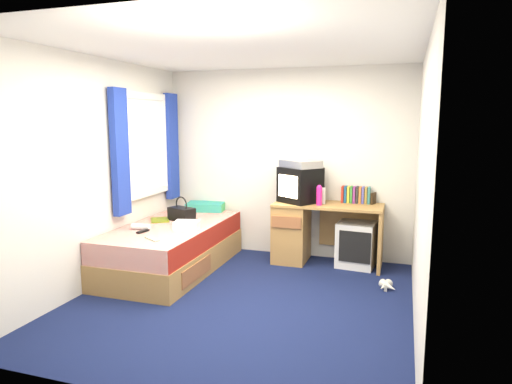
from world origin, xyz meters
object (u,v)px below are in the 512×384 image
(water_bottle, at_px, (141,227))
(colour_swatch_fan, at_px, (152,239))
(handbag, at_px, (182,213))
(magazine, at_px, (160,220))
(bed, at_px, (173,247))
(picture_frame, at_px, (373,198))
(desk, at_px, (306,230))
(crt_tv, at_px, (300,185))
(towel, at_px, (187,225))
(remote_control, at_px, (143,231))
(storage_cube, at_px, (357,244))
(white_heels, at_px, (387,286))
(pink_water_bottle, at_px, (319,196))
(aerosol_can, at_px, (323,196))
(pillow, at_px, (206,207))
(vcr, at_px, (301,164))

(water_bottle, xyz_separation_m, colour_swatch_fan, (0.34, -0.34, -0.03))
(handbag, xyz_separation_m, magazine, (-0.25, -0.08, -0.08))
(bed, bearing_deg, picture_frame, 22.67)
(desk, xyz_separation_m, crt_tv, (-0.08, 0.00, 0.56))
(towel, bearing_deg, remote_control, -143.79)
(bed, distance_m, crt_tv, 1.71)
(storage_cube, relative_size, white_heels, 2.28)
(towel, relative_size, remote_control, 1.69)
(desk, bearing_deg, picture_frame, 10.15)
(colour_swatch_fan, bearing_deg, pink_water_bottle, 41.60)
(water_bottle, distance_m, colour_swatch_fan, 0.48)
(water_bottle, bearing_deg, remote_control, -48.77)
(aerosol_can, distance_m, remote_control, 2.15)
(pink_water_bottle, bearing_deg, crt_tv, 153.74)
(storage_cube, distance_m, magazine, 2.41)
(picture_frame, xyz_separation_m, water_bottle, (-2.44, -1.25, -0.24))
(pillow, distance_m, crt_tv, 1.38)
(bed, bearing_deg, remote_control, -106.51)
(pink_water_bottle, relative_size, magazine, 0.77)
(handbag, xyz_separation_m, towel, (0.26, -0.38, -0.04))
(desk, bearing_deg, towel, -141.52)
(aerosol_can, relative_size, white_heels, 0.85)
(pink_water_bottle, distance_m, white_heels, 1.30)
(handbag, distance_m, water_bottle, 0.61)
(pillow, bearing_deg, remote_control, -96.39)
(storage_cube, height_order, remote_control, remote_control)
(magazine, bearing_deg, vcr, 21.63)
(handbag, bearing_deg, towel, -34.86)
(desk, bearing_deg, crt_tv, 179.98)
(towel, height_order, remote_control, towel)
(storage_cube, distance_m, handbag, 2.16)
(handbag, height_order, magazine, handbag)
(bed, distance_m, picture_frame, 2.47)
(aerosol_can, bearing_deg, desk, 173.80)
(bed, xyz_separation_m, pillow, (0.02, 0.91, 0.33))
(white_heels, bearing_deg, water_bottle, -171.22)
(pillow, xyz_separation_m, vcr, (1.33, -0.12, 0.63))
(water_bottle, bearing_deg, handbag, 68.75)
(bed, height_order, colour_swatch_fan, colour_swatch_fan)
(colour_swatch_fan, relative_size, white_heels, 0.93)
(pillow, xyz_separation_m, crt_tv, (1.32, -0.12, 0.37))
(aerosol_can, relative_size, colour_swatch_fan, 0.92)
(bed, distance_m, pillow, 0.96)
(pillow, relative_size, storage_cube, 0.92)
(picture_frame, distance_m, colour_swatch_fan, 2.64)
(magazine, height_order, colour_swatch_fan, magazine)
(vcr, relative_size, remote_control, 2.87)
(pillow, bearing_deg, white_heels, -18.71)
(bed, xyz_separation_m, towel, (0.26, -0.14, 0.32))
(storage_cube, bearing_deg, magazine, -158.33)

